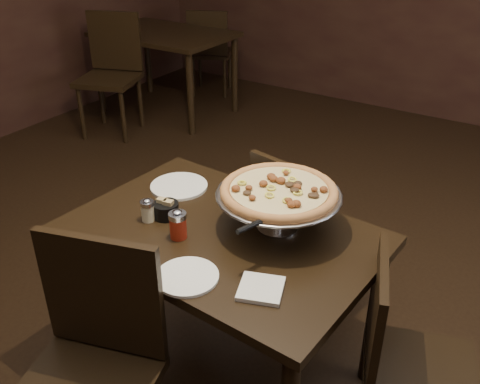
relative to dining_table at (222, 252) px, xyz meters
The scene contains 16 objects.
room 0.79m from the dining_table, 95.70° to the left, with size 6.04×7.04×2.84m.
dining_table is the anchor object (origin of this frame).
background_table 3.29m from the dining_table, 133.77° to the left, with size 1.20×0.80×0.75m.
pizza_stand 0.33m from the dining_table, 39.31° to the left, with size 0.47×0.47×0.19m.
parmesan_shaker 0.33m from the dining_table, 162.06° to the right, with size 0.05×0.05×0.09m.
pepper_flake_shaker 0.22m from the dining_table, 132.43° to the right, with size 0.07×0.07×0.12m.
packet_caddy 0.27m from the dining_table, behind, with size 0.10×0.10×0.08m.
napkin_stack 0.39m from the dining_table, 35.64° to the right, with size 0.14×0.14×0.01m, color white.
plate_left 0.41m from the dining_table, 152.53° to the left, with size 0.25×0.25×0.01m, color white.
plate_near 0.32m from the dining_table, 77.64° to the right, with size 0.21×0.21×0.01m, color white.
serving_spatula 0.34m from the dining_table, 29.25° to the right, with size 0.14×0.14×0.02m.
chair_far 0.53m from the dining_table, 80.42° to the left, with size 0.47×0.47×0.86m.
chair_near 0.62m from the dining_table, 100.00° to the right, with size 0.53×0.53×0.91m.
chair_side 0.75m from the dining_table, ahead, with size 0.49×0.49×0.82m.
bg_chair_far 3.74m from the dining_table, 126.54° to the left, with size 0.53×0.53×0.86m.
bg_chair_near 2.95m from the dining_table, 143.21° to the left, with size 0.59×0.59×0.99m.
Camera 1 is at (1.05, -1.48, 1.83)m, focal length 40.00 mm.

